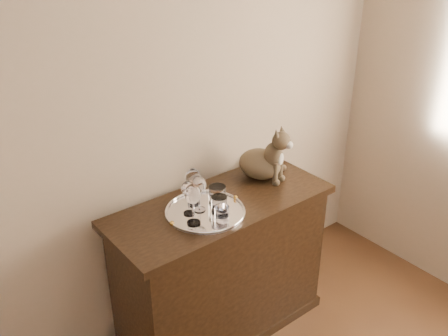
{
  "coord_description": "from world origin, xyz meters",
  "views": [
    {
      "loc": [
        -0.75,
        0.21,
        2.18
      ],
      "look_at": [
        0.63,
        1.95,
        1.04
      ],
      "focal_mm": 40.0,
      "sensor_mm": 36.0,
      "label": 1
    }
  ],
  "objects_px": {
    "sideboard": "(221,268)",
    "tumbler_b": "(222,214)",
    "tumbler_a": "(219,205)",
    "cat": "(261,151)",
    "tray": "(205,212)",
    "tumbler_c": "(217,195)",
    "wine_glass_a": "(189,197)",
    "wine_glass_b": "(193,187)",
    "wine_glass_c": "(193,204)",
    "wine_glass_d": "(199,193)"
  },
  "relations": [
    {
      "from": "wine_glass_c",
      "to": "tumbler_c",
      "type": "xyz_separation_m",
      "value": [
        0.2,
        0.07,
        -0.06
      ]
    },
    {
      "from": "tray",
      "to": "wine_glass_b",
      "type": "height_order",
      "value": "wine_glass_b"
    },
    {
      "from": "tumbler_a",
      "to": "tumbler_b",
      "type": "height_order",
      "value": "tumbler_a"
    },
    {
      "from": "wine_glass_c",
      "to": "tumbler_b",
      "type": "distance_m",
      "value": 0.15
    },
    {
      "from": "wine_glass_a",
      "to": "wine_glass_b",
      "type": "height_order",
      "value": "wine_glass_b"
    },
    {
      "from": "wine_glass_c",
      "to": "wine_glass_d",
      "type": "height_order",
      "value": "wine_glass_c"
    },
    {
      "from": "wine_glass_a",
      "to": "tumbler_c",
      "type": "relative_size",
      "value": 1.85
    },
    {
      "from": "tray",
      "to": "wine_glass_a",
      "type": "height_order",
      "value": "wine_glass_a"
    },
    {
      "from": "tumbler_a",
      "to": "tumbler_b",
      "type": "xyz_separation_m",
      "value": [
        -0.04,
        -0.07,
        -0.0
      ]
    },
    {
      "from": "wine_glass_d",
      "to": "tumbler_b",
      "type": "bearing_deg",
      "value": -80.48
    },
    {
      "from": "tray",
      "to": "tumbler_c",
      "type": "relative_size",
      "value": 4.06
    },
    {
      "from": "wine_glass_a",
      "to": "wine_glass_d",
      "type": "relative_size",
      "value": 0.96
    },
    {
      "from": "sideboard",
      "to": "wine_glass_a",
      "type": "xyz_separation_m",
      "value": [
        -0.19,
        0.0,
        0.52
      ]
    },
    {
      "from": "sideboard",
      "to": "tumbler_b",
      "type": "bearing_deg",
      "value": -126.65
    },
    {
      "from": "wine_glass_b",
      "to": "tumbler_b",
      "type": "distance_m",
      "value": 0.22
    },
    {
      "from": "wine_glass_d",
      "to": "tumbler_b",
      "type": "height_order",
      "value": "wine_glass_d"
    },
    {
      "from": "wine_glass_c",
      "to": "tumbler_c",
      "type": "bearing_deg",
      "value": 20.05
    },
    {
      "from": "tumbler_b",
      "to": "cat",
      "type": "height_order",
      "value": "cat"
    },
    {
      "from": "tray",
      "to": "tumbler_a",
      "type": "height_order",
      "value": "tumbler_a"
    },
    {
      "from": "tumbler_c",
      "to": "tumbler_b",
      "type": "bearing_deg",
      "value": -119.85
    },
    {
      "from": "tumbler_b",
      "to": "tray",
      "type": "bearing_deg",
      "value": 95.3
    },
    {
      "from": "wine_glass_c",
      "to": "cat",
      "type": "bearing_deg",
      "value": 16.17
    },
    {
      "from": "tray",
      "to": "wine_glass_d",
      "type": "bearing_deg",
      "value": 115.1
    },
    {
      "from": "tray",
      "to": "wine_glass_c",
      "type": "relative_size",
      "value": 1.9
    },
    {
      "from": "sideboard",
      "to": "tumbler_b",
      "type": "xyz_separation_m",
      "value": [
        -0.11,
        -0.15,
        0.47
      ]
    },
    {
      "from": "wine_glass_b",
      "to": "cat",
      "type": "bearing_deg",
      "value": 3.01
    },
    {
      "from": "wine_glass_a",
      "to": "tumbler_c",
      "type": "xyz_separation_m",
      "value": [
        0.17,
        -0.01,
        -0.04
      ]
    },
    {
      "from": "cat",
      "to": "tray",
      "type": "bearing_deg",
      "value": 175.86
    },
    {
      "from": "tumbler_c",
      "to": "tray",
      "type": "bearing_deg",
      "value": -166.09
    },
    {
      "from": "sideboard",
      "to": "wine_glass_d",
      "type": "height_order",
      "value": "wine_glass_d"
    },
    {
      "from": "wine_glass_a",
      "to": "cat",
      "type": "relative_size",
      "value": 0.56
    },
    {
      "from": "wine_glass_a",
      "to": "wine_glass_b",
      "type": "xyz_separation_m",
      "value": [
        0.07,
        0.06,
        0.01
      ]
    },
    {
      "from": "tumbler_b",
      "to": "tumbler_c",
      "type": "distance_m",
      "value": 0.16
    },
    {
      "from": "tumbler_c",
      "to": "sideboard",
      "type": "bearing_deg",
      "value": 13.55
    },
    {
      "from": "tray",
      "to": "wine_glass_c",
      "type": "distance_m",
      "value": 0.16
    },
    {
      "from": "wine_glass_c",
      "to": "tumbler_a",
      "type": "distance_m",
      "value": 0.17
    },
    {
      "from": "wine_glass_a",
      "to": "wine_glass_b",
      "type": "bearing_deg",
      "value": 39.95
    },
    {
      "from": "wine_glass_c",
      "to": "tumbler_c",
      "type": "relative_size",
      "value": 2.14
    },
    {
      "from": "tray",
      "to": "wine_glass_b",
      "type": "xyz_separation_m",
      "value": [
        -0.0,
        0.09,
        0.1
      ]
    },
    {
      "from": "sideboard",
      "to": "tumbler_a",
      "type": "xyz_separation_m",
      "value": [
        -0.07,
        -0.08,
        0.48
      ]
    },
    {
      "from": "wine_glass_b",
      "to": "tumbler_b",
      "type": "xyz_separation_m",
      "value": [
        0.02,
        -0.21,
        -0.06
      ]
    },
    {
      "from": "sideboard",
      "to": "tray",
      "type": "xyz_separation_m",
      "value": [
        -0.12,
        -0.03,
        0.43
      ]
    },
    {
      "from": "sideboard",
      "to": "tumbler_c",
      "type": "xyz_separation_m",
      "value": [
        -0.03,
        -0.01,
        0.48
      ]
    },
    {
      "from": "sideboard",
      "to": "tray",
      "type": "relative_size",
      "value": 3.0
    },
    {
      "from": "wine_glass_a",
      "to": "wine_glass_c",
      "type": "bearing_deg",
      "value": -110.8
    },
    {
      "from": "sideboard",
      "to": "wine_glass_a",
      "type": "height_order",
      "value": "wine_glass_a"
    },
    {
      "from": "tumbler_a",
      "to": "tumbler_c",
      "type": "height_order",
      "value": "tumbler_c"
    },
    {
      "from": "wine_glass_d",
      "to": "wine_glass_c",
      "type": "bearing_deg",
      "value": -139.0
    },
    {
      "from": "wine_glass_a",
      "to": "tumbler_a",
      "type": "relative_size",
      "value": 2.05
    },
    {
      "from": "wine_glass_b",
      "to": "tray",
      "type": "bearing_deg",
      "value": -87.54
    }
  ]
}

